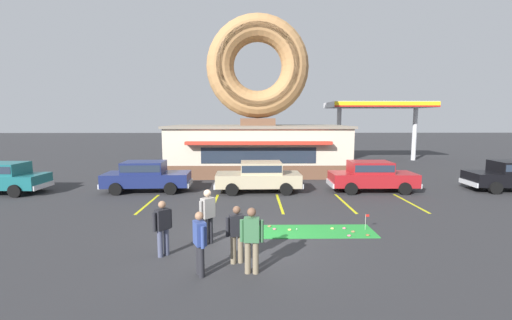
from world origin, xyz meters
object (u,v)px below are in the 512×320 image
Objects in this scene: putting_flag_pin at (367,218)px; pedestrian_clipboard_woman at (237,232)px; car_champagne at (259,176)px; pedestrian_hooded_kid at (200,241)px; car_teal at (1,177)px; trash_bin at (352,172)px; car_black at (512,175)px; car_navy at (146,175)px; pedestrian_beanie_man at (252,237)px; pedestrian_leather_jacket_man at (208,214)px; golf_ball at (297,229)px; car_red at (371,175)px; pedestrian_blue_sweater_man at (163,226)px.

pedestrian_clipboard_woman reaches higher than putting_flag_pin.
car_champagne is 2.83× the size of pedestrian_hooded_kid.
putting_flag_pin is at bearing -19.95° from car_teal.
trash_bin is (7.60, 13.09, -0.40)m from pedestrian_hooded_kid.
car_black is (9.98, 6.38, 0.43)m from putting_flag_pin.
putting_flag_pin is at bearing -60.53° from car_champagne.
pedestrian_clipboard_woman is at bearing -118.54° from trash_bin.
car_navy is at bearing 3.27° from car_teal.
pedestrian_beanie_man is (0.39, -0.62, 0.07)m from pedestrian_clipboard_woman.
car_champagne is 4.71× the size of trash_bin.
pedestrian_hooded_kid is at bearing -88.05° from pedestrian_leather_jacket_man.
car_red reaches higher than golf_ball.
pedestrian_beanie_man is 14.46m from trash_bin.
car_red is 0.99× the size of car_navy.
golf_ball is 13.95m from car_black.
pedestrian_hooded_kid is (-1.69, -9.65, 0.02)m from car_champagne.
car_navy is 2.74× the size of pedestrian_beanie_man.
car_black is at bearing 0.02° from car_red.
car_navy is at bearing 179.54° from car_black.
car_champagne is 2.72× the size of pedestrian_beanie_man.
pedestrian_blue_sweater_man is at bearing 166.26° from pedestrian_clipboard_woman.
car_red is 2.67× the size of pedestrian_leather_jacket_man.
car_teal is 13.30m from car_champagne.
car_navy is at bearing 113.50° from pedestrian_hooded_kid.
trash_bin reaches higher than golf_ball.
pedestrian_clipboard_woman is at bearing -95.20° from car_champagne.
car_champagne is (-5.96, -0.07, 0.00)m from car_red.
pedestrian_hooded_kid is 0.94× the size of pedestrian_leather_jacket_man.
trash_bin is at bearing 59.84° from pedestrian_hooded_kid.
pedestrian_leather_jacket_man reaches higher than car_teal.
putting_flag_pin is 6.82m from pedestrian_blue_sweater_man.
pedestrian_beanie_man reaches higher than trash_bin.
car_red is 2.71× the size of pedestrian_beanie_man.
putting_flag_pin is 0.12× the size of car_teal.
car_champagne reaches higher than golf_ball.
car_champagne is at bearing 80.06° from pedestrian_hooded_kid.
trash_bin is at bearing 15.10° from car_navy.
car_navy is 10.77m from pedestrian_hooded_kid.
putting_flag_pin is at bearing 30.88° from pedestrian_clipboard_woman.
pedestrian_hooded_kid is (1.22, -1.23, 0.02)m from pedestrian_blue_sweater_man.
car_red is 0.99× the size of car_black.
car_teal is at bearing 157.13° from golf_ball.
car_teal is 19.56m from trash_bin.
car_black is 2.91× the size of pedestrian_blue_sweater_man.
golf_ball is at bearing -127.12° from car_red.
car_teal is (-16.86, 6.12, 0.43)m from putting_flag_pin.
car_red is (2.40, 6.38, 0.43)m from putting_flag_pin.
trash_bin is (7.68, 10.96, -0.46)m from pedestrian_leather_jacket_man.
pedestrian_beanie_man is at bearing -140.90° from putting_flag_pin.
pedestrian_leather_jacket_man is 13.39m from trash_bin.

